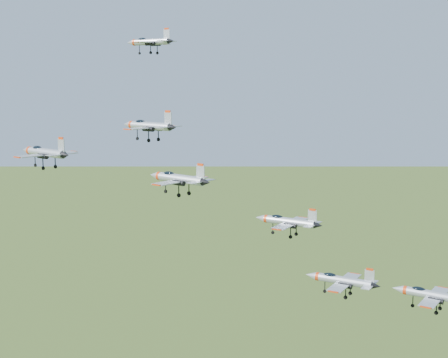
% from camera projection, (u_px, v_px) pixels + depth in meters
% --- Properties ---
extents(jet_lead, '(11.56, 9.61, 3.09)m').
position_uv_depth(jet_lead, '(149.00, 42.00, 120.55)').
color(jet_lead, '#ADB2BA').
extents(jet_left_high, '(13.40, 11.32, 3.61)m').
position_uv_depth(jet_left_high, '(148.00, 126.00, 111.67)').
color(jet_left_high, '#ADB2BA').
extents(jet_right_high, '(11.65, 9.87, 3.15)m').
position_uv_depth(jet_right_high, '(44.00, 152.00, 92.72)').
color(jet_right_high, '#ADB2BA').
extents(jet_left_low, '(12.33, 10.24, 3.29)m').
position_uv_depth(jet_left_low, '(287.00, 221.00, 103.62)').
color(jet_left_low, '#ADB2BA').
extents(jet_right_low, '(12.24, 10.35, 3.31)m').
position_uv_depth(jet_right_low, '(178.00, 178.00, 93.17)').
color(jet_right_low, '#ADB2BA').
extents(jet_trail, '(11.98, 9.92, 3.20)m').
position_uv_depth(jet_trail, '(341.00, 280.00, 94.74)').
color(jet_trail, '#ADB2BA').
extents(jet_extra, '(12.33, 10.27, 3.30)m').
position_uv_depth(jet_extra, '(431.00, 295.00, 94.07)').
color(jet_extra, '#ADB2BA').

